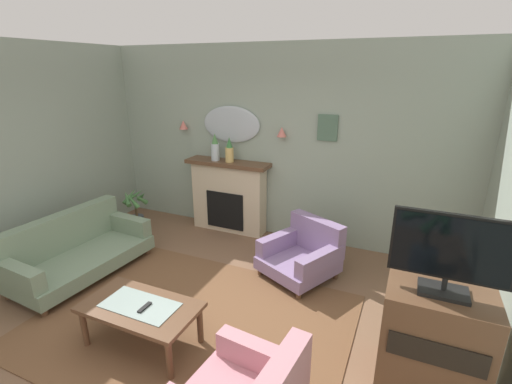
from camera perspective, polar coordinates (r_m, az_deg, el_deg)
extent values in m
cube|color=brown|center=(4.01, -11.78, -21.66)|extent=(6.59, 6.23, 0.10)
cube|color=#93A393|center=(5.53, 3.31, 7.48)|extent=(6.59, 0.10, 2.89)
cube|color=brown|center=(4.10, -10.14, -19.50)|extent=(3.20, 2.40, 0.01)
cube|color=beige|center=(5.88, -4.26, -0.90)|extent=(1.20, 0.28, 1.10)
cube|color=black|center=(5.85, -4.68, -2.77)|extent=(0.64, 0.12, 0.60)
cube|color=brown|center=(5.69, -4.50, 4.54)|extent=(1.36, 0.36, 0.06)
cylinder|color=silver|center=(5.73, -6.41, 6.25)|extent=(0.13, 0.13, 0.26)
cone|color=#4C8447|center=(5.69, -6.49, 8.34)|extent=(0.10, 0.10, 0.16)
cylinder|color=tan|center=(5.62, -4.18, 5.85)|extent=(0.13, 0.13, 0.23)
cone|color=#38753D|center=(5.58, -4.23, 7.78)|extent=(0.10, 0.10, 0.16)
ellipsoid|color=#B2BCC6|center=(5.71, -3.93, 10.54)|extent=(0.96, 0.06, 0.56)
cone|color=#D17066|center=(6.11, -11.33, 10.30)|extent=(0.14, 0.14, 0.14)
cone|color=#D17066|center=(5.33, 4.07, 9.40)|extent=(0.14, 0.14, 0.14)
cube|color=#4C6B56|center=(5.19, 11.18, 9.85)|extent=(0.28, 0.03, 0.36)
cube|color=brown|center=(3.71, -17.73, -16.83)|extent=(1.10, 0.60, 0.04)
cube|color=#8C9E99|center=(3.70, -17.77, -16.52)|extent=(0.72, 0.36, 0.01)
cylinder|color=brown|center=(4.01, -25.35, -18.74)|extent=(0.06, 0.06, 0.40)
cylinder|color=brown|center=(3.45, -13.44, -24.26)|extent=(0.06, 0.06, 0.40)
cylinder|color=brown|center=(4.27, -20.41, -15.61)|extent=(0.06, 0.06, 0.40)
cylinder|color=brown|center=(3.74, -8.78, -19.94)|extent=(0.06, 0.06, 0.40)
cube|color=black|center=(3.64, -17.07, -16.96)|extent=(0.04, 0.16, 0.02)
cube|color=gray|center=(5.23, -25.50, -9.74)|extent=(0.95, 1.75, 0.18)
cube|color=gray|center=(5.36, -28.29, -5.56)|extent=(0.29, 1.71, 0.48)
cube|color=gray|center=(4.79, -33.30, -10.93)|extent=(0.77, 0.21, 0.24)
cube|color=gray|center=(5.58, -19.52, -4.76)|extent=(0.77, 0.21, 0.24)
cylinder|color=brown|center=(4.70, -30.26, -15.91)|extent=(0.07, 0.07, 0.10)
cylinder|color=brown|center=(5.49, -16.72, -8.89)|extent=(0.07, 0.07, 0.10)
cylinder|color=brown|center=(5.23, -34.41, -13.11)|extent=(0.07, 0.07, 0.10)
cylinder|color=brown|center=(5.95, -21.49, -7.20)|extent=(0.07, 0.07, 0.10)
cube|color=#B77A84|center=(3.16, 0.33, -24.27)|extent=(0.73, 0.21, 0.22)
cylinder|color=brown|center=(3.51, -5.07, -26.12)|extent=(0.06, 0.06, 0.10)
cube|color=gray|center=(4.72, 6.59, -11.18)|extent=(1.07, 1.07, 0.16)
cube|color=gray|center=(4.80, 9.52, -6.63)|extent=(0.79, 0.49, 0.45)
cube|color=gray|center=(4.83, 3.71, -7.74)|extent=(0.44, 0.71, 0.22)
cube|color=gray|center=(4.43, 9.93, -10.64)|extent=(0.44, 0.71, 0.22)
cylinder|color=brown|center=(4.78, 0.63, -12.37)|extent=(0.06, 0.06, 0.10)
cylinder|color=brown|center=(4.38, 6.72, -15.80)|extent=(0.06, 0.06, 0.10)
cylinder|color=brown|center=(5.20, 6.37, -9.78)|extent=(0.06, 0.06, 0.10)
cylinder|color=brown|center=(4.83, 12.38, -12.56)|extent=(0.06, 0.06, 0.10)
cube|color=brown|center=(3.49, 26.08, -20.00)|extent=(0.80, 0.56, 0.90)
cube|color=black|center=(3.21, 26.41, -21.80)|extent=(0.68, 0.02, 0.20)
cube|color=black|center=(3.21, 27.29, -13.65)|extent=(0.36, 0.24, 0.03)
cylinder|color=black|center=(3.18, 27.47, -12.65)|extent=(0.04, 0.04, 0.10)
cube|color=black|center=(3.04, 28.35, -7.62)|extent=(0.84, 0.04, 0.52)
cube|color=black|center=(3.02, 28.37, -7.79)|extent=(0.80, 0.01, 0.48)
cylinder|color=#474C56|center=(6.44, -18.11, -4.37)|extent=(0.22, 0.22, 0.19)
cylinder|color=brown|center=(6.36, -18.29, -2.73)|extent=(0.04, 0.04, 0.20)
cone|color=#4C8447|center=(6.20, -17.73, -1.02)|extent=(0.11, 0.29, 0.26)
cone|color=#4C8447|center=(6.33, -17.48, -0.59)|extent=(0.31, 0.21, 0.24)
cone|color=#4C8447|center=(6.40, -18.49, -0.47)|extent=(0.29, 0.26, 0.22)
cone|color=#4C8447|center=(6.38, -19.20, -0.62)|extent=(0.13, 0.30, 0.25)
cone|color=#4C8447|center=(6.27, -19.59, -1.00)|extent=(0.30, 0.25, 0.22)
cone|color=#4C8447|center=(6.18, -18.90, -1.21)|extent=(0.26, 0.16, 0.30)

